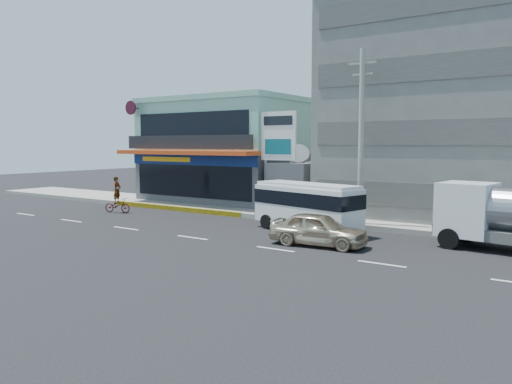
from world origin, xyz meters
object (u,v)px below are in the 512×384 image
(motorcycle_rider, at_px, (117,201))
(utility_pole_near, at_px, (361,137))
(minibus, at_px, (307,203))
(billboard, at_px, (279,142))
(satellite_dish, at_px, (298,161))
(sedan, at_px, (318,229))
(concrete_building, at_px, (468,109))
(shop_building, at_px, (231,153))

(motorcycle_rider, bearing_deg, utility_pole_near, 11.27)
(minibus, bearing_deg, billboard, 135.92)
(satellite_dish, height_order, sedan, satellite_dish)
(concrete_building, distance_m, sedan, 15.06)
(minibus, bearing_deg, concrete_building, 59.43)
(billboard, distance_m, minibus, 7.10)
(shop_building, distance_m, utility_pole_near, 15.50)
(utility_pole_near, bearing_deg, billboard, 164.52)
(minibus, bearing_deg, shop_building, 142.82)
(satellite_dish, relative_size, billboard, 0.22)
(shop_building, xyz_separation_m, concrete_building, (18.00, 1.05, 3.00))
(minibus, xyz_separation_m, motorcycle_rider, (-14.52, -0.73, -0.75))
(shop_building, distance_m, minibus, 15.26)
(satellite_dish, height_order, utility_pole_near, utility_pole_near)
(billboard, height_order, motorcycle_rider, billboard)
(motorcycle_rider, bearing_deg, billboard, 26.94)
(shop_building, relative_size, satellite_dish, 8.27)
(satellite_dish, xyz_separation_m, minibus, (4.00, -6.16, -2.00))
(satellite_dish, distance_m, utility_pole_near, 7.17)
(concrete_building, distance_m, billboard, 12.17)
(minibus, height_order, motorcycle_rider, minibus)
(shop_building, relative_size, billboard, 1.80)
(shop_building, distance_m, sedan, 18.99)
(concrete_building, bearing_deg, motorcycle_rider, -152.04)
(utility_pole_near, height_order, motorcycle_rider, utility_pole_near)
(concrete_building, height_order, minibus, concrete_building)
(billboard, distance_m, utility_pole_near, 6.75)
(minibus, bearing_deg, utility_pole_near, 51.98)
(shop_building, bearing_deg, billboard, -32.32)
(shop_building, distance_m, concrete_building, 18.28)
(shop_building, bearing_deg, motorcycle_rider, -104.36)
(concrete_building, relative_size, motorcycle_rider, 6.39)
(satellite_dish, height_order, minibus, satellite_dish)
(minibus, relative_size, sedan, 1.43)
(utility_pole_near, height_order, sedan, utility_pole_near)
(minibus, bearing_deg, satellite_dish, 123.01)
(utility_pole_near, distance_m, motorcycle_rider, 17.39)
(shop_building, xyz_separation_m, motorcycle_rider, (-2.52, -9.84, -3.17))
(minibus, bearing_deg, motorcycle_rider, -177.11)
(shop_building, xyz_separation_m, sedan, (14.25, -12.14, -3.21))
(billboard, height_order, minibus, billboard)
(shop_building, bearing_deg, concrete_building, 3.35)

